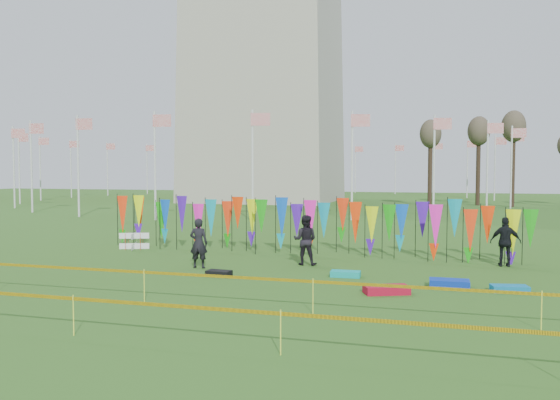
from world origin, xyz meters
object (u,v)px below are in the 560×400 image
(box_kite, at_px, (134,241))
(kite_bag_black, at_px, (219,273))
(kite_bag_turquoise, at_px, (345,274))
(kite_bag_blue, at_px, (449,284))
(person_left, at_px, (199,243))
(person_mid, at_px, (305,240))
(kite_bag_red, at_px, (386,290))
(kite_bag_teal, at_px, (510,289))
(person_right, at_px, (506,242))

(box_kite, relative_size, kite_bag_black, 0.93)
(kite_bag_turquoise, distance_m, kite_bag_blue, 3.46)
(box_kite, relative_size, person_left, 0.41)
(person_left, relative_size, person_mid, 0.97)
(kite_bag_black, bearing_deg, kite_bag_turquoise, 13.67)
(person_mid, xyz_separation_m, kite_bag_blue, (5.22, -2.82, -0.84))
(box_kite, relative_size, person_mid, 0.40)
(box_kite, distance_m, person_left, 6.19)
(person_left, height_order, kite_bag_red, person_left)
(person_mid, height_order, kite_bag_teal, person_mid)
(person_mid, height_order, kite_bag_red, person_mid)
(kite_bag_blue, distance_m, kite_bag_red, 2.27)
(kite_bag_blue, bearing_deg, kite_bag_red, -142.57)
(person_left, xyz_separation_m, person_right, (11.02, 3.43, 0.01))
(kite_bag_red, relative_size, kite_bag_black, 1.57)
(person_left, xyz_separation_m, kite_bag_turquoise, (5.52, -0.22, -0.83))
(person_left, height_order, kite_bag_blue, person_left)
(person_left, xyz_separation_m, kite_bag_red, (7.07, -2.45, -0.81))
(person_right, bearing_deg, kite_bag_turquoise, 33.94)
(person_right, xyz_separation_m, kite_bag_turquoise, (-5.50, -3.65, -0.84))
(person_left, distance_m, kite_bag_teal, 10.70)
(kite_bag_red, xyz_separation_m, kite_bag_black, (-5.77, 1.21, -0.02))
(person_mid, xyz_separation_m, person_right, (7.37, 1.68, -0.02))
(person_mid, bearing_deg, person_left, 23.97)
(box_kite, height_order, kite_bag_red, box_kite)
(person_right, bearing_deg, kite_bag_blue, 64.90)
(box_kite, height_order, person_left, person_left)
(person_mid, bearing_deg, kite_bag_turquoise, 131.96)
(kite_bag_blue, height_order, kite_bag_teal, kite_bag_blue)
(box_kite, height_order, kite_bag_teal, box_kite)
(person_mid, bearing_deg, person_right, -168.66)
(kite_bag_black, xyz_separation_m, kite_bag_teal, (9.29, -0.01, 0.00))
(kite_bag_teal, bearing_deg, kite_bag_blue, 173.98)
(kite_bag_red, bearing_deg, kite_bag_blue, 37.43)
(person_right, height_order, kite_bag_red, person_right)
(kite_bag_blue, xyz_separation_m, kite_bag_red, (-1.81, -1.38, -0.01))
(person_right, relative_size, kite_bag_black, 2.26)
(kite_bag_black, bearing_deg, person_left, 136.35)
(kite_bag_blue, distance_m, kite_bag_teal, 1.72)
(person_left, distance_m, person_right, 11.54)
(kite_bag_teal, bearing_deg, person_right, 84.73)
(person_mid, xyz_separation_m, kite_bag_turquoise, (1.86, -1.96, -0.86))
(kite_bag_turquoise, bearing_deg, kite_bag_red, -55.17)
(kite_bag_blue, height_order, kite_bag_black, kite_bag_blue)
(kite_bag_black, distance_m, kite_bag_teal, 9.29)
(kite_bag_turquoise, bearing_deg, kite_bag_teal, -11.49)
(kite_bag_turquoise, distance_m, kite_bag_teal, 5.18)
(box_kite, relative_size, person_right, 0.41)
(person_left, distance_m, kite_bag_turquoise, 5.59)
(kite_bag_blue, xyz_separation_m, kite_bag_teal, (1.71, -0.18, -0.02))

